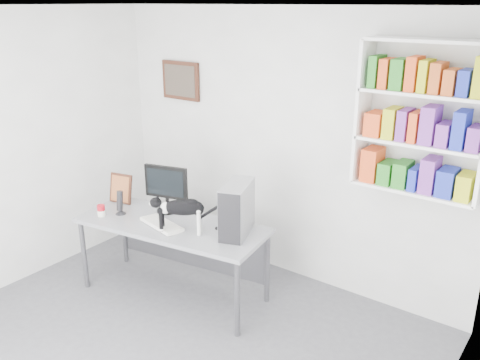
% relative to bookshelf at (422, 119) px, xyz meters
% --- Properties ---
extents(room, '(4.01, 4.01, 2.70)m').
position_rel_bookshelf_xyz_m(room, '(-1.40, -1.85, -0.50)').
color(room, '#5E5E63').
rests_on(room, ground).
extents(bookshelf, '(1.03, 0.28, 1.24)m').
position_rel_bookshelf_xyz_m(bookshelf, '(0.00, 0.00, 0.00)').
color(bookshelf, white).
rests_on(bookshelf, room).
extents(wall_art, '(0.52, 0.04, 0.42)m').
position_rel_bookshelf_xyz_m(wall_art, '(-2.70, 0.12, 0.05)').
color(wall_art, '#492417').
rests_on(wall_art, room).
extents(desk, '(1.91, 0.98, 0.76)m').
position_rel_bookshelf_xyz_m(desk, '(-1.92, -0.91, -1.47)').
color(desk, gray).
rests_on(desk, room).
extents(monitor, '(0.49, 0.33, 0.48)m').
position_rel_bookshelf_xyz_m(monitor, '(-2.16, -0.72, -0.85)').
color(monitor, black).
rests_on(monitor, desk).
extents(keyboard, '(0.50, 0.28, 0.04)m').
position_rel_bookshelf_xyz_m(keyboard, '(-1.95, -1.01, -1.07)').
color(keyboard, white).
rests_on(keyboard, desk).
extents(pc_tower, '(0.36, 0.51, 0.47)m').
position_rel_bookshelf_xyz_m(pc_tower, '(-1.30, -0.72, -0.86)').
color(pc_tower, '#A2A2A6').
rests_on(pc_tower, desk).
extents(speaker, '(0.13, 0.13, 0.25)m').
position_rel_bookshelf_xyz_m(speaker, '(-2.48, -1.04, -0.97)').
color(speaker, black).
rests_on(speaker, desk).
extents(leaning_print, '(0.27, 0.15, 0.32)m').
position_rel_bookshelf_xyz_m(leaning_print, '(-2.71, -0.83, -0.93)').
color(leaning_print, '#492417').
rests_on(leaning_print, desk).
extents(soup_can, '(0.09, 0.09, 0.11)m').
position_rel_bookshelf_xyz_m(soup_can, '(-2.60, -1.18, -1.04)').
color(soup_can, red).
rests_on(soup_can, desk).
extents(cat, '(0.54, 0.42, 0.34)m').
position_rel_bookshelf_xyz_m(cat, '(-1.69, -1.01, -0.92)').
color(cat, black).
rests_on(cat, desk).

